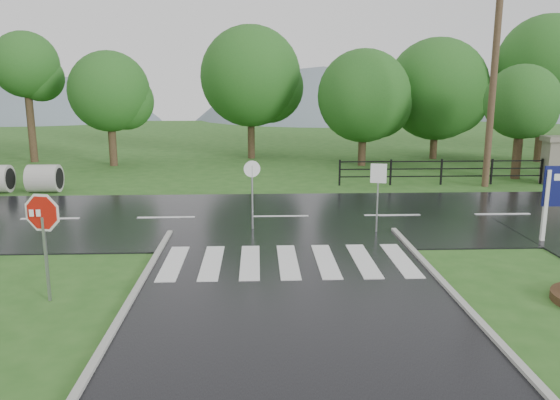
{
  "coord_description": "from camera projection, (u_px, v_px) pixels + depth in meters",
  "views": [
    {
      "loc": [
        -0.78,
        -8.67,
        4.68
      ],
      "look_at": [
        -0.17,
        6.0,
        1.5
      ],
      "focal_mm": 35.0,
      "sensor_mm": 36.0,
      "label": 1
    }
  ],
  "objects": [
    {
      "name": "hills",
      "position": [
        289.0,
        230.0,
        76.39
      ],
      "size": [
        102.0,
        48.0,
        48.0
      ],
      "color": "slate",
      "rests_on": "ground"
    },
    {
      "name": "stop_sign",
      "position": [
        43.0,
        222.0,
        11.56
      ],
      "size": [
        1.1,
        0.31,
        2.54
      ],
      "color": "#939399",
      "rests_on": "ground"
    },
    {
      "name": "reg_sign_small",
      "position": [
        378.0,
        185.0,
        16.92
      ],
      "size": [
        0.48,
        0.14,
        2.22
      ],
      "color": "#939399",
      "rests_on": "ground"
    },
    {
      "name": "entrance_tree_left",
      "position": [
        522.0,
        102.0,
        26.28
      ],
      "size": [
        3.57,
        3.57,
        5.54
      ],
      "color": "#3D2B1C",
      "rests_on": "ground"
    },
    {
      "name": "treeline",
      "position": [
        287.0,
        161.0,
        32.97
      ],
      "size": [
        83.2,
        5.2,
        10.0
      ],
      "color": "#1E551A",
      "rests_on": "ground"
    },
    {
      "name": "utility_pole_east",
      "position": [
        493.0,
        83.0,
        24.04
      ],
      "size": [
        1.62,
        0.3,
        9.1
      ],
      "color": "#473523",
      "rests_on": "ground"
    },
    {
      "name": "main_road",
      "position": [
        280.0,
        218.0,
        19.26
      ],
      "size": [
        90.0,
        8.0,
        0.04
      ],
      "primitive_type": "cube",
      "color": "black",
      "rests_on": "ground"
    },
    {
      "name": "crosswalk",
      "position": [
        288.0,
        261.0,
        14.36
      ],
      "size": [
        6.5,
        2.8,
        0.02
      ],
      "color": "silver",
      "rests_on": "ground"
    },
    {
      "name": "reg_sign_round",
      "position": [
        252.0,
        187.0,
        17.31
      ],
      "size": [
        0.52,
        0.11,
        2.27
      ],
      "color": "#939399",
      "rests_on": "ground"
    },
    {
      "name": "fence_west",
      "position": [
        441.0,
        169.0,
        25.28
      ],
      "size": [
        9.58,
        0.08,
        1.2
      ],
      "color": "black",
      "rests_on": "ground"
    },
    {
      "name": "pillar_west",
      "position": [
        553.0,
        159.0,
        25.4
      ],
      "size": [
        1.0,
        1.0,
        2.24
      ],
      "color": "gray",
      "rests_on": "ground"
    },
    {
      "name": "ground",
      "position": [
        304.0,
        357.0,
        9.49
      ],
      "size": [
        120.0,
        120.0,
        0.0
      ],
      "primitive_type": "plane",
      "color": "#2A591D",
      "rests_on": "ground"
    }
  ]
}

